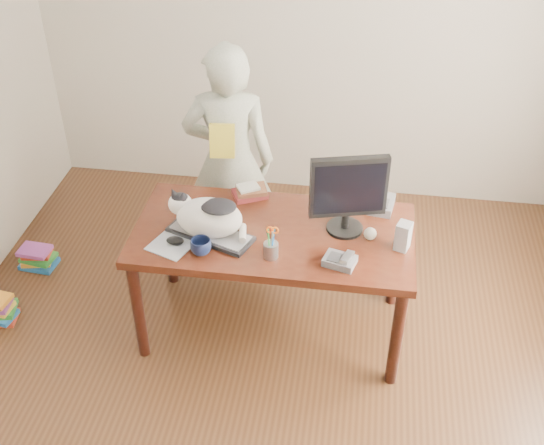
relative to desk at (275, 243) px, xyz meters
The scene contains 17 objects.
room 1.01m from the desk, 90.00° to the right, with size 4.50×4.50×4.50m.
desk is the anchor object (origin of this frame).
keyboard 0.42m from the desk, 153.57° to the right, with size 0.53×0.35×0.03m.
cat 0.49m from the desk, 154.97° to the right, with size 0.48×0.35×0.27m.
monitor 0.59m from the desk, ahead, with size 0.43×0.26×0.48m.
pen_cup 0.37m from the desk, 86.17° to the right, with size 0.09×0.08×0.21m.
mousepad 0.63m from the desk, 151.78° to the right, with size 0.28×0.27×0.01m.
mouse 0.61m from the desk, 152.57° to the right, with size 0.12×0.10×0.04m.
coffee_mug 0.53m from the desk, 137.45° to the right, with size 0.12×0.12×0.09m, color black.
phone 0.53m from the desk, 38.26° to the right, with size 0.19×0.16×0.08m.
speaker 0.77m from the desk, ahead, with size 0.10×0.10×0.17m.
baseball 0.58m from the desk, ahead, with size 0.07×0.07×0.07m.
book_stack 0.37m from the desk, 126.49° to the left, with size 0.24×0.22×0.07m.
calculator 0.67m from the desk, 22.47° to the left, with size 0.18×0.22×0.06m.
person 0.70m from the desk, 124.44° to the left, with size 0.59×0.39×1.61m, color silver.
held_book 0.70m from the desk, 134.68° to the left, with size 0.16×0.11×0.21m.
book_pile_b 1.82m from the desk, behind, with size 0.26×0.20×0.15m.
Camera 1 is at (0.44, -2.47, 3.09)m, focal length 45.00 mm.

